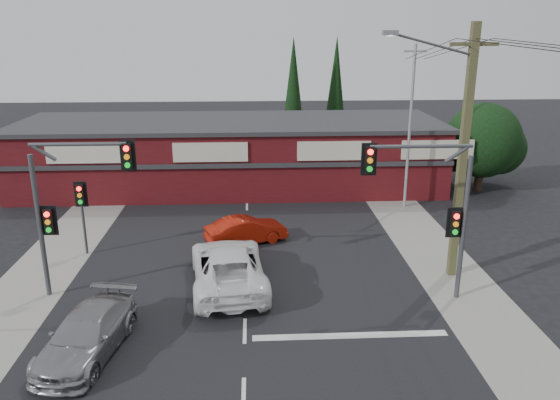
{
  "coord_description": "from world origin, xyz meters",
  "views": [
    {
      "loc": [
        0.34,
        -17.26,
        9.75
      ],
      "look_at": [
        1.4,
        3.0,
        3.35
      ],
      "focal_mm": 35.0,
      "sensor_mm": 36.0,
      "label": 1
    }
  ],
  "objects_px": {
    "silver_suv": "(87,334)",
    "shop_building": "(231,153)",
    "white_suv": "(228,266)",
    "utility_pole": "(460,147)",
    "red_sedan": "(246,230)"
  },
  "relations": [
    {
      "from": "silver_suv",
      "to": "shop_building",
      "type": "xyz_separation_m",
      "value": [
        3.88,
        19.07,
        1.45
      ]
    },
    {
      "from": "white_suv",
      "to": "shop_building",
      "type": "xyz_separation_m",
      "value": [
        -0.32,
        14.55,
        1.3
      ]
    },
    {
      "from": "silver_suv",
      "to": "shop_building",
      "type": "height_order",
      "value": "shop_building"
    },
    {
      "from": "white_suv",
      "to": "utility_pole",
      "type": "height_order",
      "value": "utility_pole"
    },
    {
      "from": "red_sedan",
      "to": "utility_pole",
      "type": "height_order",
      "value": "utility_pole"
    },
    {
      "from": "silver_suv",
      "to": "utility_pole",
      "type": "height_order",
      "value": "utility_pole"
    },
    {
      "from": "shop_building",
      "to": "utility_pole",
      "type": "bearing_deg",
      "value": -56.24
    },
    {
      "from": "red_sedan",
      "to": "shop_building",
      "type": "bearing_deg",
      "value": -16.04
    },
    {
      "from": "silver_suv",
      "to": "red_sedan",
      "type": "distance_m",
      "value": 10.26
    },
    {
      "from": "white_suv",
      "to": "red_sedan",
      "type": "bearing_deg",
      "value": -104.64
    },
    {
      "from": "red_sedan",
      "to": "shop_building",
      "type": "relative_size",
      "value": 0.14
    },
    {
      "from": "shop_building",
      "to": "silver_suv",
      "type": "bearing_deg",
      "value": -101.5
    },
    {
      "from": "white_suv",
      "to": "silver_suv",
      "type": "xyz_separation_m",
      "value": [
        -4.21,
        -4.53,
        -0.15
      ]
    },
    {
      "from": "red_sedan",
      "to": "shop_building",
      "type": "xyz_separation_m",
      "value": [
        -1.0,
        10.05,
        1.5
      ]
    },
    {
      "from": "white_suv",
      "to": "shop_building",
      "type": "bearing_deg",
      "value": -94.83
    }
  ]
}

